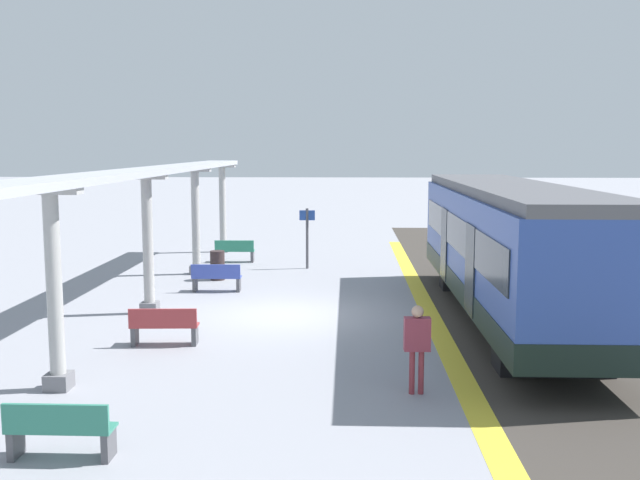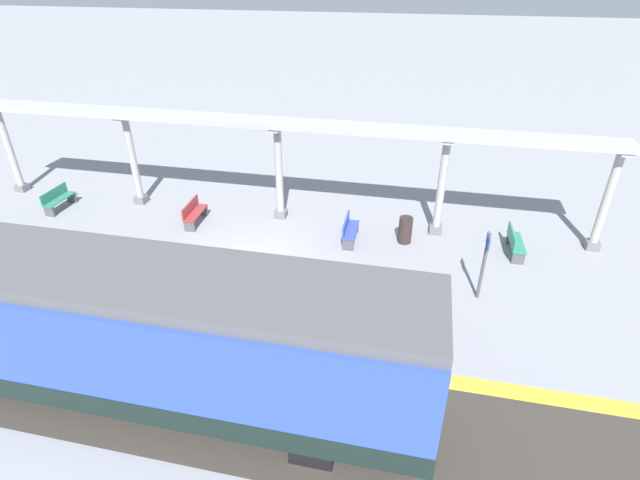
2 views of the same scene
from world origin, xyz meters
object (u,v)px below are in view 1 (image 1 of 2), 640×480
object	(u,v)px
trash_bin	(218,265)
bench_mid_platform	(216,277)
canopy_pillar_second	(196,221)
bench_near_end	(235,251)
canopy_pillar_third	(148,244)
passenger_waiting_near_edge	(417,339)
canopy_pillar_fourth	(54,289)
bench_extra_slot	(59,430)
bench_far_end	(164,326)
canopy_pillar_nearest	(223,208)
platform_info_sign	(307,232)
train_near_carriage	(508,250)

from	to	relation	value
trash_bin	bench_mid_platform	bearing A→B (deg)	99.31
canopy_pillar_second	bench_near_end	world-z (taller)	canopy_pillar_second
canopy_pillar_third	passenger_waiting_near_edge	xyz separation A→B (m)	(-6.50, 6.05, -0.86)
canopy_pillar_third	canopy_pillar_fourth	distance (m)	6.06
canopy_pillar_fourth	canopy_pillar_second	bearing A→B (deg)	-90.00
bench_extra_slot	bench_far_end	bearing A→B (deg)	-89.67
canopy_pillar_nearest	trash_bin	distance (m)	6.67
canopy_pillar_fourth	canopy_pillar_third	bearing A→B (deg)	-90.00
canopy_pillar_second	bench_extra_slot	world-z (taller)	canopy_pillar_second
canopy_pillar_fourth	trash_bin	world-z (taller)	canopy_pillar_fourth
canopy_pillar_nearest	canopy_pillar_second	size ratio (longest dim) A/B	1.00
bench_far_end	passenger_waiting_near_edge	bearing A→B (deg)	150.95
canopy_pillar_second	bench_mid_platform	bearing A→B (deg)	112.35
platform_info_sign	trash_bin	bearing A→B (deg)	39.64
bench_extra_slot	passenger_waiting_near_edge	distance (m)	6.07
platform_info_sign	canopy_pillar_nearest	bearing A→B (deg)	-47.11
train_near_carriage	bench_far_end	size ratio (longest dim) A/B	8.52
canopy_pillar_nearest	passenger_waiting_near_edge	distance (m)	18.59
bench_extra_slot	platform_info_sign	distance (m)	16.48
train_near_carriage	bench_extra_slot	world-z (taller)	train_near_carriage
train_near_carriage	canopy_pillar_nearest	world-z (taller)	canopy_pillar_nearest
train_near_carriage	canopy_pillar_second	size ratio (longest dim) A/B	3.52
canopy_pillar_fourth	bench_near_end	size ratio (longest dim) A/B	2.44
trash_bin	passenger_waiting_near_edge	xyz separation A→B (m)	(-5.57, 10.94, 0.52)
bench_extra_slot	passenger_waiting_near_edge	size ratio (longest dim) A/B	0.93
canopy_pillar_second	bench_mid_platform	xyz separation A→B (m)	(-1.26, 3.06, -1.42)
canopy_pillar_fourth	bench_mid_platform	bearing A→B (deg)	-97.98
canopy_pillar_nearest	bench_extra_slot	size ratio (longest dim) A/B	2.45
canopy_pillar_third	bench_extra_slot	world-z (taller)	canopy_pillar_third
canopy_pillar_third	bench_mid_platform	xyz separation A→B (m)	(-1.26, -2.91, -1.42)
canopy_pillar_third	trash_bin	xyz separation A→B (m)	(-0.93, -4.88, -1.38)
bench_extra_slot	trash_bin	distance (m)	13.88
bench_mid_platform	passenger_waiting_near_edge	size ratio (longest dim) A/B	0.94
bench_near_end	bench_mid_platform	distance (m)	5.68
canopy_pillar_fourth	bench_near_end	distance (m)	14.74
train_near_carriage	bench_near_end	size ratio (longest dim) A/B	8.60
canopy_pillar_third	canopy_pillar_fourth	world-z (taller)	same
bench_far_end	bench_extra_slot	world-z (taller)	same
bench_far_end	bench_extra_slot	bearing A→B (deg)	90.33
canopy_pillar_fourth	bench_extra_slot	world-z (taller)	canopy_pillar_fourth
trash_bin	passenger_waiting_near_edge	size ratio (longest dim) A/B	0.60
canopy_pillar_nearest	trash_bin	world-z (taller)	canopy_pillar_nearest
bench_mid_platform	passenger_waiting_near_edge	distance (m)	10.40
trash_bin	bench_far_end	bearing A→B (deg)	91.81
bench_far_end	passenger_waiting_near_edge	world-z (taller)	passenger_waiting_near_edge
platform_info_sign	bench_extra_slot	bearing A→B (deg)	80.99
canopy_pillar_third	canopy_pillar_second	bearing A→B (deg)	-90.00
trash_bin	train_near_carriage	bearing A→B (deg)	147.21
bench_mid_platform	platform_info_sign	xyz separation A→B (m)	(-2.54, -4.34, 0.89)
bench_near_end	bench_extra_slot	world-z (taller)	same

